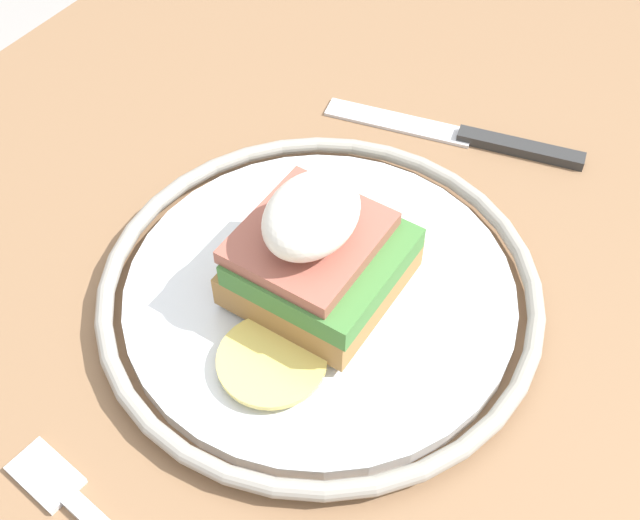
{
  "coord_description": "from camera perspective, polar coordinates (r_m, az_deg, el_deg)",
  "views": [
    {
      "loc": [
        -0.26,
        -0.1,
        1.12
      ],
      "look_at": [
        -0.03,
        0.05,
        0.78
      ],
      "focal_mm": 45.0,
      "sensor_mm": 36.0,
      "label": 1
    }
  ],
  "objects": [
    {
      "name": "plate",
      "position": [
        0.45,
        0.0,
        -2.21
      ],
      "size": [
        0.25,
        0.25,
        0.02
      ],
      "color": "silver",
      "rests_on": "dining_table"
    },
    {
      "name": "sandwich",
      "position": [
        0.42,
        -0.25,
        0.46
      ],
      "size": [
        0.13,
        0.08,
        0.08
      ],
      "color": "#9E703D",
      "rests_on": "plate"
    },
    {
      "name": "dining_table",
      "position": [
        0.57,
        6.02,
        -10.98
      ],
      "size": [
        0.92,
        0.78,
        0.75
      ],
      "color": "#846042",
      "rests_on": "ground_plane"
    },
    {
      "name": "knife",
      "position": [
        0.56,
        10.78,
        8.54
      ],
      "size": [
        0.06,
        0.18,
        0.01
      ],
      "color": "#2D2D2D",
      "rests_on": "dining_table"
    }
  ]
}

